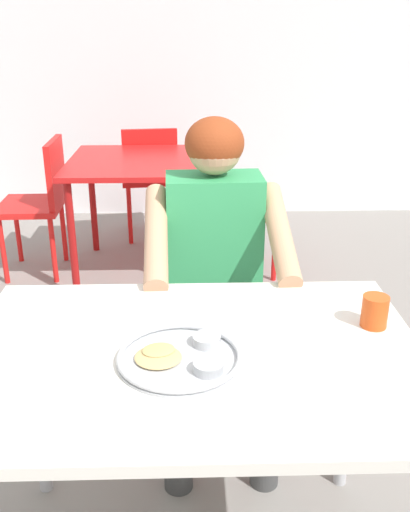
# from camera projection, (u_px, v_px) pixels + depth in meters

# --- Properties ---
(table_foreground) EXTENTS (1.15, 0.79, 0.75)m
(table_foreground) POSITION_uv_depth(u_px,v_px,m) (194.00, 378.00, 1.44)
(table_foreground) COLOR silver
(table_foreground) RESTS_ON ground
(thali_tray) EXTENTS (0.30, 0.30, 0.03)m
(thali_tray) POSITION_uv_depth(u_px,v_px,m) (181.00, 356.00, 1.36)
(thali_tray) COLOR #B7BABF
(thali_tray) RESTS_ON table_foreground
(drinking_cup) EXTENTS (0.07, 0.07, 0.09)m
(drinking_cup) POSITION_uv_depth(u_px,v_px,m) (375.00, 310.00, 1.50)
(drinking_cup) COLOR #D84C19
(drinking_cup) RESTS_ON table_foreground
(chair_foreground) EXTENTS (0.43, 0.45, 0.87)m
(chair_foreground) POSITION_uv_depth(u_px,v_px,m) (211.00, 289.00, 2.30)
(chair_foreground) COLOR red
(chair_foreground) RESTS_ON ground
(diner_foreground) EXTENTS (0.50, 0.56, 1.21)m
(diner_foreground) POSITION_uv_depth(u_px,v_px,m) (216.00, 260.00, 2.01)
(diner_foreground) COLOR #3D3D3D
(diner_foreground) RESTS_ON ground
(table_background_red) EXTENTS (0.87, 0.88, 0.74)m
(table_background_red) POSITION_uv_depth(u_px,v_px,m) (142.00, 173.00, 3.48)
(table_background_red) COLOR red
(table_background_red) RESTS_ON ground
(chair_red_left) EXTENTS (0.40, 0.44, 0.85)m
(chair_red_left) POSITION_uv_depth(u_px,v_px,m) (42.00, 196.00, 3.53)
(chair_red_left) COLOR red
(chair_red_left) RESTS_ON ground
(chair_red_right) EXTENTS (0.43, 0.46, 0.86)m
(chair_red_right) POSITION_uv_depth(u_px,v_px,m) (233.00, 198.00, 3.54)
(chair_red_right) COLOR red
(chair_red_right) RESTS_ON ground
(chair_red_far) EXTENTS (0.45, 0.48, 0.83)m
(chair_red_far) POSITION_uv_depth(u_px,v_px,m) (150.00, 173.00, 4.11)
(chair_red_far) COLOR red
(chair_red_far) RESTS_ON ground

